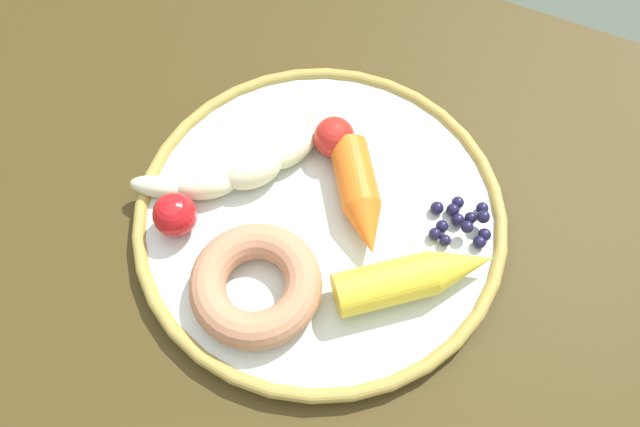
% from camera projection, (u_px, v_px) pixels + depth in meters
% --- Properties ---
extents(ground_plane, '(6.00, 6.00, 0.00)m').
position_uv_depth(ground_plane, '(332.00, 417.00, 1.22)').
color(ground_plane, '#4D5949').
extents(dining_table, '(1.18, 0.72, 0.75)m').
position_uv_depth(dining_table, '(343.00, 296.00, 0.64)').
color(dining_table, '#403313').
rests_on(dining_table, ground_plane).
extents(plate, '(0.33, 0.33, 0.02)m').
position_uv_depth(plate, '(320.00, 215.00, 0.56)').
color(plate, silver).
rests_on(plate, dining_table).
extents(banana, '(0.14, 0.17, 0.03)m').
position_uv_depth(banana, '(250.00, 164.00, 0.57)').
color(banana, beige).
rests_on(banana, plate).
extents(carrot_orange, '(0.09, 0.11, 0.03)m').
position_uv_depth(carrot_orange, '(360.00, 197.00, 0.55)').
color(carrot_orange, orange).
rests_on(carrot_orange, plate).
extents(carrot_yellow, '(0.13, 0.11, 0.04)m').
position_uv_depth(carrot_yellow, '(416.00, 277.00, 0.51)').
color(carrot_yellow, yellow).
rests_on(carrot_yellow, plate).
extents(donut, '(0.15, 0.15, 0.03)m').
position_uv_depth(donut, '(256.00, 285.00, 0.51)').
color(donut, tan).
rests_on(donut, plate).
extents(blueberry_pile, '(0.06, 0.05, 0.02)m').
position_uv_depth(blueberry_pile, '(461.00, 222.00, 0.55)').
color(blueberry_pile, '#191638').
rests_on(blueberry_pile, plate).
extents(tomato_near, '(0.04, 0.04, 0.04)m').
position_uv_depth(tomato_near, '(334.00, 137.00, 0.57)').
color(tomato_near, red).
rests_on(tomato_near, plate).
extents(tomato_mid, '(0.04, 0.04, 0.04)m').
position_uv_depth(tomato_mid, '(175.00, 215.00, 0.54)').
color(tomato_mid, red).
rests_on(tomato_mid, plate).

